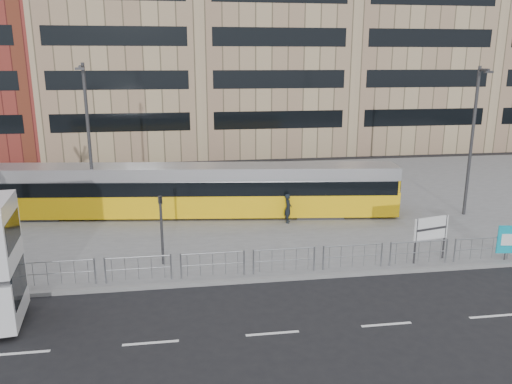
{
  "coord_description": "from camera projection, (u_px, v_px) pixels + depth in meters",
  "views": [
    {
      "loc": [
        -4.71,
        -18.65,
        8.84
      ],
      "look_at": [
        -1.09,
        6.0,
        2.24
      ],
      "focal_mm": 35.0,
      "sensor_mm": 36.0,
      "label": 1
    }
  ],
  "objects": [
    {
      "name": "ground",
      "position": [
        303.0,
        279.0,
        20.77
      ],
      "size": [
        120.0,
        120.0,
        0.0
      ],
      "primitive_type": "plane",
      "color": "black",
      "rests_on": "ground"
    },
    {
      "name": "plaza",
      "position": [
        259.0,
        200.0,
        32.22
      ],
      "size": [
        64.0,
        24.0,
        0.15
      ],
      "primitive_type": "cube",
      "color": "slate",
      "rests_on": "ground"
    },
    {
      "name": "kerb",
      "position": [
        302.0,
        277.0,
        20.79
      ],
      "size": [
        64.0,
        0.25,
        0.17
      ],
      "primitive_type": "cube",
      "color": "gray",
      "rests_on": "ground"
    },
    {
      "name": "building_row",
      "position": [
        241.0,
        19.0,
        50.46
      ],
      "size": [
        70.4,
        18.4,
        31.2
      ],
      "color": "maroon",
      "rests_on": "ground"
    },
    {
      "name": "pedestrian_barrier",
      "position": [
        346.0,
        250.0,
        21.27
      ],
      "size": [
        32.07,
        0.07,
        1.1
      ],
      "color": "gray",
      "rests_on": "plaza"
    },
    {
      "name": "road_markings",
      "position": [
        359.0,
        327.0,
        17.08
      ],
      "size": [
        62.0,
        0.12,
        0.01
      ],
      "primitive_type": "cube",
      "color": "white",
      "rests_on": "ground"
    },
    {
      "name": "tram",
      "position": [
        180.0,
        191.0,
        28.55
      ],
      "size": [
        24.87,
        5.3,
        2.92
      ],
      "rotation": [
        0.0,
        0.0,
        -0.12
      ],
      "color": "yellow",
      "rests_on": "plaza"
    },
    {
      "name": "station_sign",
      "position": [
        431.0,
        231.0,
        21.97
      ],
      "size": [
        1.75,
        0.49,
        2.05
      ],
      "rotation": [
        0.0,
        0.0,
        0.24
      ],
      "color": "#2D2D30",
      "rests_on": "plaza"
    },
    {
      "name": "ad_panel",
      "position": [
        507.0,
        240.0,
        22.19
      ],
      "size": [
        0.86,
        0.19,
        1.62
      ],
      "rotation": [
        0.0,
        0.0,
        -0.14
      ],
      "color": "#2D2D30",
      "rests_on": "plaza"
    },
    {
      "name": "pedestrian",
      "position": [
        288.0,
        208.0,
        27.39
      ],
      "size": [
        0.53,
        0.67,
        1.63
      ],
      "primitive_type": "imported",
      "rotation": [
        0.0,
        0.0,
        1.3
      ],
      "color": "black",
      "rests_on": "plaza"
    },
    {
      "name": "traffic_light_west",
      "position": [
        161.0,
        221.0,
        21.48
      ],
      "size": [
        0.22,
        0.24,
        3.1
      ],
      "rotation": [
        0.0,
        0.0,
        0.33
      ],
      "color": "#2D2D30",
      "rests_on": "plaza"
    },
    {
      "name": "lamp_post_west",
      "position": [
        89.0,
        137.0,
        26.82
      ],
      "size": [
        0.45,
        1.04,
        8.58
      ],
      "color": "#2D2D30",
      "rests_on": "plaza"
    },
    {
      "name": "lamp_post_east",
      "position": [
        473.0,
        136.0,
        27.84
      ],
      "size": [
        0.45,
        1.04,
        8.4
      ],
      "color": "#2D2D30",
      "rests_on": "plaza"
    }
  ]
}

